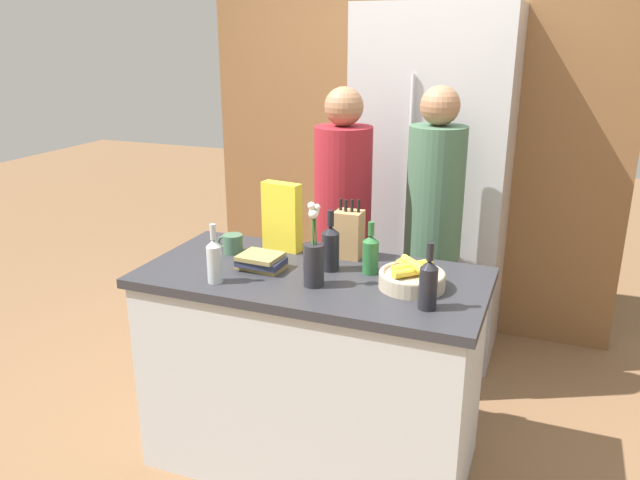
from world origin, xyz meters
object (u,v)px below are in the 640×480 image
(flower_vase, at_px, (314,258))
(bottle_water, at_px, (214,260))
(refrigerator, at_px, (431,187))
(knife_block, at_px, (349,234))
(bottle_wine, at_px, (428,283))
(person_at_sink, at_px, (343,227))
(cereal_box, at_px, (282,217))
(person_in_blue, at_px, (433,228))
(bottle_oil, at_px, (330,247))
(coffee_mug, at_px, (232,244))
(book_stack, at_px, (261,262))
(fruit_bowl, at_px, (410,276))
(bottle_vinegar, at_px, (371,253))

(flower_vase, xyz_separation_m, bottle_water, (-0.38, -0.11, -0.02))
(refrigerator, relative_size, knife_block, 7.54)
(bottle_wine, xyz_separation_m, person_at_sink, (-0.60, 0.79, -0.08))
(cereal_box, xyz_separation_m, person_at_sink, (0.16, 0.38, -0.14))
(flower_vase, height_order, person_in_blue, person_in_blue)
(bottle_water, distance_m, person_in_blue, 1.19)
(flower_vase, distance_m, bottle_oil, 0.19)
(refrigerator, height_order, coffee_mug, refrigerator)
(refrigerator, height_order, person_at_sink, refrigerator)
(bottle_oil, xyz_separation_m, bottle_water, (-0.39, -0.30, -0.01))
(book_stack, height_order, bottle_oil, bottle_oil)
(fruit_bowl, xyz_separation_m, person_in_blue, (-0.06, 0.74, -0.02))
(fruit_bowl, bearing_deg, person_at_sink, 129.10)
(fruit_bowl, distance_m, bottle_oil, 0.37)
(cereal_box, xyz_separation_m, bottle_water, (-0.09, -0.46, -0.06))
(book_stack, bearing_deg, cereal_box, 94.61)
(refrigerator, height_order, bottle_wine, refrigerator)
(fruit_bowl, xyz_separation_m, knife_block, (-0.34, 0.24, 0.06))
(book_stack, bearing_deg, bottle_oil, 19.99)
(coffee_mug, xyz_separation_m, person_at_sink, (0.36, 0.50, -0.03))
(flower_vase, relative_size, person_in_blue, 0.21)
(bottle_vinegar, relative_size, bottle_water, 0.92)
(fruit_bowl, distance_m, flower_vase, 0.39)
(book_stack, distance_m, bottle_water, 0.23)
(coffee_mug, bearing_deg, person_at_sink, 54.68)
(refrigerator, xyz_separation_m, flower_vase, (-0.18, -1.42, 0.01))
(refrigerator, relative_size, bottle_wine, 8.00)
(bottle_vinegar, relative_size, person_in_blue, 0.14)
(book_stack, distance_m, bottle_wine, 0.76)
(cereal_box, bearing_deg, person_in_blue, 40.49)
(person_in_blue, bearing_deg, fruit_bowl, -62.88)
(refrigerator, height_order, bottle_vinegar, refrigerator)
(refrigerator, xyz_separation_m, bottle_oil, (-0.17, -1.23, 0.00))
(bottle_oil, height_order, person_at_sink, person_at_sink)
(flower_vase, bearing_deg, bottle_wine, -6.61)
(bottle_oil, relative_size, bottle_vinegar, 1.17)
(bottle_oil, relative_size, person_in_blue, 0.16)
(refrigerator, xyz_separation_m, fruit_bowl, (0.19, -1.30, -0.05))
(knife_block, relative_size, person_in_blue, 0.16)
(fruit_bowl, height_order, person_at_sink, person_at_sink)
(refrigerator, xyz_separation_m, bottle_water, (-0.56, -1.53, -0.00))
(book_stack, bearing_deg, bottle_water, -118.82)
(bottle_oil, height_order, person_in_blue, person_in_blue)
(coffee_mug, xyz_separation_m, bottle_water, (0.11, -0.34, 0.05))
(fruit_bowl, bearing_deg, coffee_mug, 172.81)
(bottle_vinegar, bearing_deg, flower_vase, -128.98)
(person_at_sink, bearing_deg, bottle_water, -83.01)
(cereal_box, distance_m, book_stack, 0.29)
(cereal_box, bearing_deg, bottle_wine, -27.91)
(bottle_vinegar, height_order, person_at_sink, person_at_sink)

